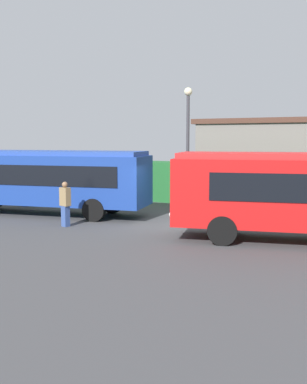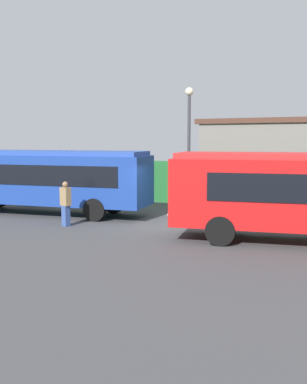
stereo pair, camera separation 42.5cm
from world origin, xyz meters
TOP-DOWN VIEW (x-y plane):
  - ground_plane at (0.00, 0.00)m, footprint 64.00×64.00m
  - bus_blue at (-6.69, -0.29)m, footprint 10.67×4.67m
  - person_left at (-9.13, 1.27)m, footprint 0.39×0.51m
  - person_center at (-3.64, -2.13)m, footprint 0.49×0.36m
  - hedge_row at (0.00, 6.83)m, footprint 44.00×1.78m
  - lamppost at (-0.15, 2.09)m, footprint 0.36×0.36m

SIDE VIEW (x-z plane):
  - ground_plane at x=0.00m, z-range 0.00..0.00m
  - person_left at x=-9.13m, z-range 0.04..1.70m
  - person_center at x=-3.64m, z-range 0.05..1.88m
  - hedge_row at x=0.00m, z-range 0.00..2.22m
  - bus_blue at x=-6.69m, z-range 0.24..3.23m
  - lamppost at x=-0.15m, z-range 0.70..6.47m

